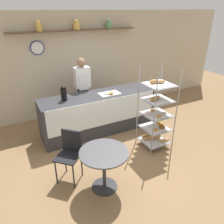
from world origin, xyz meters
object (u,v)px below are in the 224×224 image
at_px(person_worker, 83,89).
at_px(cafe_table, 104,161).
at_px(cafe_chair, 70,150).
at_px(pastry_rack, 156,115).
at_px(donut_tray_counter, 110,93).
at_px(coffee_carafe, 64,94).

xyz_separation_m(person_worker, cafe_table, (-0.54, -2.31, -0.39)).
height_order(cafe_table, cafe_chair, cafe_chair).
distance_m(pastry_rack, person_worker, 1.95).
distance_m(person_worker, cafe_chair, 2.07).
height_order(cafe_chair, donut_tray_counter, donut_tray_counter).
height_order(person_worker, cafe_chair, person_worker).
relative_size(person_worker, cafe_chair, 1.89).
xyz_separation_m(pastry_rack, donut_tray_counter, (-0.53, 1.07, 0.22)).
xyz_separation_m(pastry_rack, person_worker, (-0.96, 1.69, 0.20)).
bearing_deg(cafe_chair, donut_tray_counter, 85.63).
distance_m(pastry_rack, donut_tray_counter, 1.21).
bearing_deg(coffee_carafe, cafe_chair, -103.98).
xyz_separation_m(pastry_rack, coffee_carafe, (-1.57, 1.17, 0.36)).
height_order(person_worker, donut_tray_counter, person_worker).
bearing_deg(pastry_rack, cafe_table, -157.31).
bearing_deg(pastry_rack, donut_tray_counter, 116.34).
xyz_separation_m(cafe_table, donut_tray_counter, (0.97, 1.69, 0.41)).
bearing_deg(cafe_table, person_worker, 76.90).
height_order(pastry_rack, cafe_table, pastry_rack).
relative_size(cafe_table, donut_tray_counter, 1.58).
relative_size(coffee_carafe, donut_tray_counter, 0.65).
relative_size(pastry_rack, coffee_carafe, 5.43).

